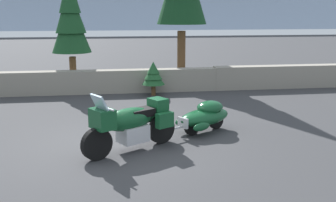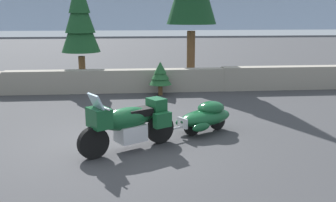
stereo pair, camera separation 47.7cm
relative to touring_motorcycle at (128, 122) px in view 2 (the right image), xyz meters
The scene contains 6 objects.
ground_plane 0.91m from the touring_motorcycle, 134.38° to the left, with size 80.00×80.00×0.00m, color #38383A.
stone_guard_wall 6.41m from the touring_motorcycle, 94.61° to the left, with size 24.00×0.61×0.88m.
touring_motorcycle is the anchor object (origin of this frame).
car_shaped_trailer 2.21m from the touring_motorcycle, 30.80° to the left, with size 2.08×1.44×0.76m.
pine_tree_secondary 7.71m from the touring_motorcycle, 103.87° to the left, with size 1.46×1.46×4.35m.
pine_sapling_near 5.79m from the touring_motorcycle, 78.87° to the left, with size 0.81×0.81×1.21m.
Camera 2 is at (0.54, -8.58, 2.91)m, focal length 42.26 mm.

